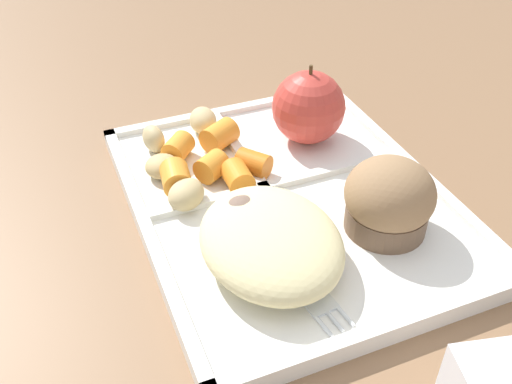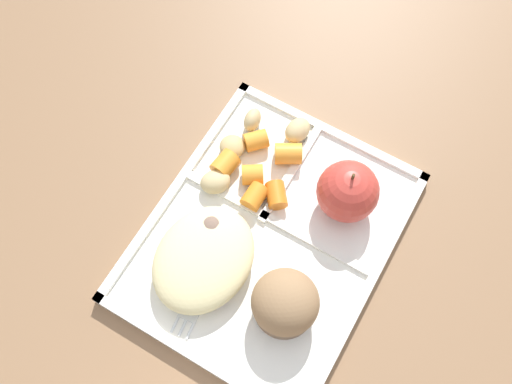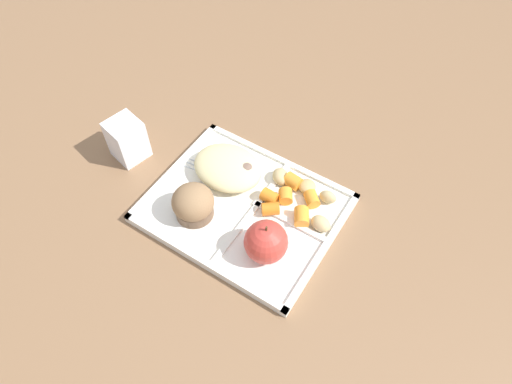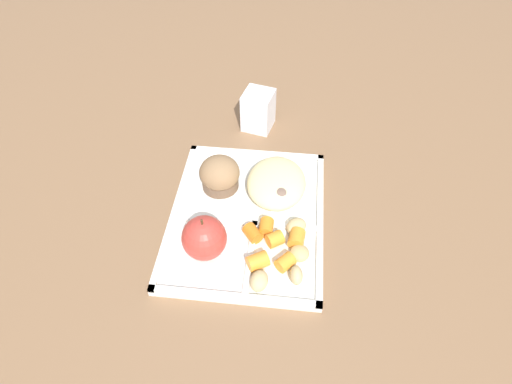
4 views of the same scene
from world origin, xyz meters
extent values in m
plane|color=#846042|center=(0.00, 0.00, 0.00)|extent=(6.00, 6.00, 0.00)
cube|color=white|center=(0.00, 0.00, 0.01)|extent=(0.34, 0.27, 0.01)
cube|color=white|center=(0.00, -0.13, 0.01)|extent=(0.34, 0.01, 0.01)
cube|color=white|center=(0.00, 0.13, 0.01)|extent=(0.34, 0.01, 0.01)
cube|color=white|center=(-0.16, 0.00, 0.01)|extent=(0.01, 0.27, 0.01)
cube|color=white|center=(0.16, 0.00, 0.01)|extent=(0.01, 0.27, 0.01)
cube|color=white|center=(-0.02, 0.00, 0.01)|extent=(0.01, 0.25, 0.01)
cube|color=white|center=(-0.08, -0.02, 0.01)|extent=(0.15, 0.01, 0.01)
sphere|color=#C63D33|center=(-0.08, 0.06, 0.05)|extent=(0.07, 0.07, 0.07)
cylinder|color=#4C381E|center=(-0.08, 0.06, 0.09)|extent=(0.00, 0.00, 0.01)
cylinder|color=brown|center=(0.07, 0.06, 0.02)|extent=(0.07, 0.07, 0.02)
ellipsoid|color=#93704C|center=(0.07, 0.06, 0.05)|extent=(0.07, 0.07, 0.06)
cylinder|color=orange|center=(-0.10, -0.07, 0.02)|extent=(0.04, 0.04, 0.02)
cylinder|color=orange|center=(-0.03, -0.04, 0.02)|extent=(0.03, 0.03, 0.02)
cylinder|color=orange|center=(-0.05, -0.09, 0.03)|extent=(0.03, 0.03, 0.03)
cylinder|color=orange|center=(-0.05, -0.02, 0.02)|extent=(0.04, 0.04, 0.02)
cylinder|color=orange|center=(-0.10, -0.03, 0.03)|extent=(0.04, 0.04, 0.03)
cylinder|color=orange|center=(-0.06, -0.05, 0.02)|extent=(0.04, 0.04, 0.03)
ellipsoid|color=tan|center=(-0.02, -0.09, 0.02)|extent=(0.05, 0.05, 0.02)
ellipsoid|color=tan|center=(-0.12, -0.09, 0.03)|extent=(0.03, 0.02, 0.03)
ellipsoid|color=tan|center=(-0.14, -0.04, 0.02)|extent=(0.04, 0.03, 0.03)
ellipsoid|color=tan|center=(-0.08, -0.10, 0.02)|extent=(0.04, 0.04, 0.02)
ellipsoid|color=beige|center=(0.07, -0.05, 0.03)|extent=(0.14, 0.11, 0.04)
sphere|color=brown|center=(0.09, -0.02, 0.03)|extent=(0.04, 0.04, 0.04)
sphere|color=brown|center=(0.09, -0.02, 0.03)|extent=(0.03, 0.03, 0.03)
sphere|color=#755B4C|center=(0.03, -0.06, 0.03)|extent=(0.04, 0.04, 0.04)
cube|color=silver|center=(0.06, -0.04, 0.01)|extent=(0.09, 0.02, 0.00)
cube|color=silver|center=(0.12, -0.03, 0.01)|extent=(0.04, 0.03, 0.00)
cylinder|color=silver|center=(0.14, -0.04, 0.01)|extent=(0.02, 0.01, 0.00)
cylinder|color=silver|center=(0.14, -0.03, 0.01)|extent=(0.02, 0.01, 0.00)
cylinder|color=silver|center=(0.14, -0.02, 0.01)|extent=(0.02, 0.01, 0.00)
camera|label=1|loc=(0.37, -0.18, 0.34)|focal=41.05mm
camera|label=2|loc=(0.21, 0.10, 0.68)|focal=41.59mm
camera|label=3|loc=(-0.27, 0.39, 0.71)|focal=32.56mm
camera|label=4|loc=(-0.48, -0.07, 0.62)|focal=30.39mm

